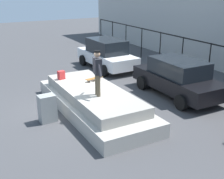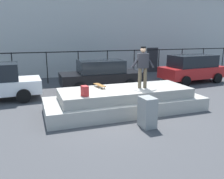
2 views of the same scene
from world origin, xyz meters
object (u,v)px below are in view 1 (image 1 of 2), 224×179
(skateboard, at_px, (94,78))
(car_white_sedan_near, at_px, (107,54))
(skateboarder, at_px, (97,70))
(car_black_sedan_mid, at_px, (178,77))
(backpack, at_px, (61,75))
(utility_box, at_px, (47,108))

(skateboard, xyz_separation_m, car_white_sedan_near, (-4.35, 2.91, -0.15))
(skateboarder, bearing_deg, car_black_sedan_mid, 96.56)
(backpack, xyz_separation_m, car_white_sedan_near, (-3.48, 4.03, -0.23))
(backpack, height_order, utility_box, backpack)
(backpack, relative_size, car_black_sedan_mid, 0.08)
(car_white_sedan_near, relative_size, utility_box, 4.34)
(skateboarder, xyz_separation_m, utility_box, (-0.66, -1.72, -1.37))
(utility_box, bearing_deg, backpack, 143.81)
(car_white_sedan_near, bearing_deg, car_black_sedan_mid, 6.90)
(skateboard, xyz_separation_m, backpack, (-0.87, -1.13, 0.08))
(skateboard, relative_size, backpack, 2.21)
(skateboard, bearing_deg, backpack, -127.68)
(car_white_sedan_near, height_order, car_black_sedan_mid, car_white_sedan_near)
(skateboarder, relative_size, utility_box, 1.63)
(skateboarder, xyz_separation_m, car_white_sedan_near, (-5.97, 3.54, -1.00))
(skateboard, distance_m, car_white_sedan_near, 5.24)
(car_black_sedan_mid, bearing_deg, car_white_sedan_near, -173.10)
(utility_box, bearing_deg, car_white_sedan_near, 132.91)
(car_black_sedan_mid, relative_size, utility_box, 4.48)
(skateboard, height_order, backpack, backpack)
(car_white_sedan_near, relative_size, car_black_sedan_mid, 0.97)
(skateboard, xyz_separation_m, utility_box, (0.96, -2.35, -0.51))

